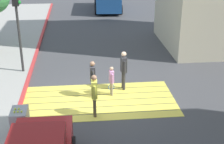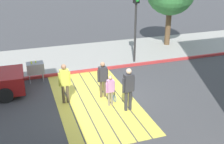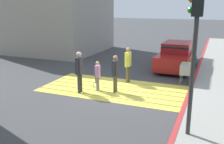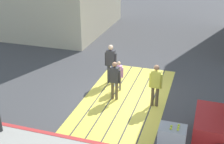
{
  "view_description": "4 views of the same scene",
  "coord_description": "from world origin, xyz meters",
  "px_view_note": "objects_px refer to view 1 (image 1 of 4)",
  "views": [
    {
      "loc": [
        -0.72,
        -12.41,
        6.65
      ],
      "look_at": [
        0.57,
        0.3,
        1.17
      ],
      "focal_mm": 53.32,
      "sensor_mm": 36.0,
      "label": 1
    },
    {
      "loc": [
        10.16,
        -2.72,
        5.69
      ],
      "look_at": [
        -0.01,
        0.75,
        1.22
      ],
      "focal_mm": 44.8,
      "sensor_mm": 36.0,
      "label": 2
    },
    {
      "loc": [
        -4.14,
        10.36,
        3.7
      ],
      "look_at": [
        -0.25,
        0.82,
        1.01
      ],
      "focal_mm": 41.61,
      "sensor_mm": 36.0,
      "label": 3
    },
    {
      "loc": [
        -10.36,
        -2.69,
        6.01
      ],
      "look_at": [
        -0.37,
        0.47,
        1.26
      ],
      "focal_mm": 48.08,
      "sensor_mm": 36.0,
      "label": 4
    }
  ],
  "objects_px": {
    "traffic_light_corner": "(17,14)",
    "pedestrian_adult_trailing": "(94,93)",
    "pedestrian_child_with_racket": "(112,79)",
    "pedestrian_adult_side": "(124,68)",
    "pedestrian_adult_lead": "(93,77)",
    "tennis_ball_cart": "(20,117)"
  },
  "relations": [
    {
      "from": "pedestrian_adult_trailing",
      "to": "pedestrian_adult_side",
      "type": "relative_size",
      "value": 0.96
    },
    {
      "from": "tennis_ball_cart",
      "to": "pedestrian_child_with_racket",
      "type": "distance_m",
      "value": 4.39
    },
    {
      "from": "tennis_ball_cart",
      "to": "pedestrian_adult_lead",
      "type": "height_order",
      "value": "pedestrian_adult_lead"
    },
    {
      "from": "tennis_ball_cart",
      "to": "pedestrian_adult_side",
      "type": "xyz_separation_m",
      "value": [
        4.06,
        3.21,
        0.35
      ]
    },
    {
      "from": "tennis_ball_cart",
      "to": "pedestrian_adult_lead",
      "type": "xyz_separation_m",
      "value": [
        2.67,
        2.6,
        0.25
      ]
    },
    {
      "from": "pedestrian_adult_lead",
      "to": "pedestrian_adult_trailing",
      "type": "height_order",
      "value": "pedestrian_adult_trailing"
    },
    {
      "from": "pedestrian_adult_side",
      "to": "pedestrian_child_with_racket",
      "type": "xyz_separation_m",
      "value": [
        -0.59,
        -0.53,
        -0.3
      ]
    },
    {
      "from": "traffic_light_corner",
      "to": "pedestrian_adult_side",
      "type": "height_order",
      "value": "traffic_light_corner"
    },
    {
      "from": "pedestrian_adult_lead",
      "to": "pedestrian_adult_trailing",
      "type": "relative_size",
      "value": 0.95
    },
    {
      "from": "pedestrian_adult_trailing",
      "to": "pedestrian_child_with_racket",
      "type": "distance_m",
      "value": 1.9
    },
    {
      "from": "tennis_ball_cart",
      "to": "pedestrian_adult_trailing",
      "type": "bearing_deg",
      "value": 20.3
    },
    {
      "from": "pedestrian_adult_trailing",
      "to": "pedestrian_adult_side",
      "type": "height_order",
      "value": "pedestrian_adult_side"
    },
    {
      "from": "traffic_light_corner",
      "to": "pedestrian_adult_side",
      "type": "relative_size",
      "value": 2.37
    },
    {
      "from": "pedestrian_adult_trailing",
      "to": "pedestrian_adult_side",
      "type": "bearing_deg",
      "value": 57.59
    },
    {
      "from": "pedestrian_adult_trailing",
      "to": "pedestrian_child_with_racket",
      "type": "relative_size",
      "value": 1.3
    },
    {
      "from": "traffic_light_corner",
      "to": "pedestrian_adult_lead",
      "type": "bearing_deg",
      "value": -40.99
    },
    {
      "from": "pedestrian_adult_side",
      "to": "tennis_ball_cart",
      "type": "bearing_deg",
      "value": -141.7
    },
    {
      "from": "traffic_light_corner",
      "to": "pedestrian_adult_trailing",
      "type": "height_order",
      "value": "traffic_light_corner"
    },
    {
      "from": "pedestrian_child_with_racket",
      "to": "pedestrian_adult_side",
      "type": "bearing_deg",
      "value": 41.95
    },
    {
      "from": "traffic_light_corner",
      "to": "pedestrian_adult_side",
      "type": "bearing_deg",
      "value": -25.84
    },
    {
      "from": "tennis_ball_cart",
      "to": "pedestrian_adult_lead",
      "type": "bearing_deg",
      "value": 44.28
    },
    {
      "from": "pedestrian_adult_lead",
      "to": "traffic_light_corner",
      "type": "bearing_deg",
      "value": 139.01
    }
  ]
}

